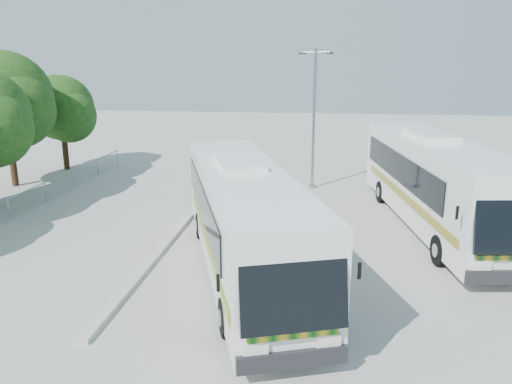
# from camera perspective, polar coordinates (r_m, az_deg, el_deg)

# --- Properties ---
(ground) EXTENTS (100.00, 100.00, 0.00)m
(ground) POSITION_cam_1_polar(r_m,az_deg,el_deg) (18.00, -4.17, -7.44)
(ground) COLOR #A2A29D
(ground) RESTS_ON ground
(kerb_divider) EXTENTS (0.40, 16.00, 0.15)m
(kerb_divider) POSITION_cam_1_polar(r_m,az_deg,el_deg) (20.33, -9.44, -4.72)
(kerb_divider) COLOR #B2B2AD
(kerb_divider) RESTS_ON ground
(railing) EXTENTS (0.06, 22.00, 1.00)m
(railing) POSITION_cam_1_polar(r_m,az_deg,el_deg) (25.08, -25.26, -0.60)
(railing) COLOR gray
(railing) RESTS_ON ground
(tree_far_d) EXTENTS (5.62, 5.30, 7.33)m
(tree_far_d) POSITION_cam_1_polar(r_m,az_deg,el_deg) (30.23, -26.65, 9.54)
(tree_far_d) COLOR #382314
(tree_far_d) RESTS_ON ground
(tree_far_e) EXTENTS (4.54, 4.28, 5.92)m
(tree_far_e) POSITION_cam_1_polar(r_m,az_deg,el_deg) (33.79, -21.27, 8.92)
(tree_far_e) COLOR #382314
(tree_far_e) RESTS_ON ground
(coach_main) EXTENTS (6.28, 12.54, 3.44)m
(coach_main) POSITION_cam_1_polar(r_m,az_deg,el_deg) (16.23, -1.41, -2.84)
(coach_main) COLOR white
(coach_main) RESTS_ON ground
(coach_adjacent) EXTENTS (4.44, 13.32, 3.63)m
(coach_adjacent) POSITION_cam_1_polar(r_m,az_deg,el_deg) (21.93, 19.82, 1.25)
(coach_adjacent) COLOR silver
(coach_adjacent) RESTS_ON ground
(lamppost) EXTENTS (1.77, 0.68, 7.38)m
(lamppost) POSITION_cam_1_polar(r_m,az_deg,el_deg) (26.88, 6.64, 8.92)
(lamppost) COLOR gray
(lamppost) RESTS_ON ground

